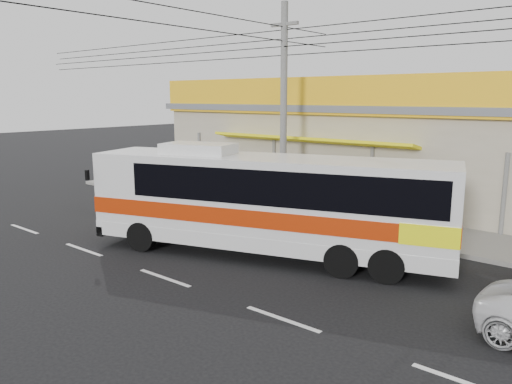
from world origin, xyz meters
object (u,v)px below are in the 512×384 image
motorbike_dark (164,183)px  utility_pole (284,41)px  motorbike_red (167,180)px  coach_bus (272,198)px

motorbike_dark → utility_pole: 9.17m
motorbike_red → motorbike_dark: bearing=-135.4°
motorbike_dark → coach_bus: bearing=-124.0°
coach_bus → motorbike_red: bearing=136.9°
coach_bus → utility_pole: (-2.94, 4.52, 5.16)m
motorbike_red → utility_pole: (7.98, -0.60, 6.40)m
motorbike_red → utility_pole: 10.25m
motorbike_red → utility_pole: utility_pole is taller
motorbike_red → utility_pole: size_ratio=0.05×
coach_bus → utility_pole: 7.46m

